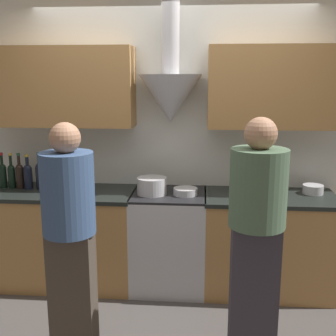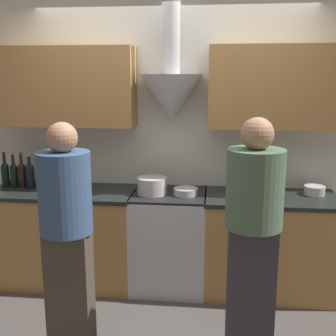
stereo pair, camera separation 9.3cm
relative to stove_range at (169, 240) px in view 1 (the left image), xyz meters
The scene contains 17 objects.
ground_plane 0.57m from the stove_range, 90.00° to the right, with size 12.00×12.00×0.00m, color #4C4744.
wall_back 1.06m from the stove_range, 96.44° to the left, with size 8.40×0.56×2.60m.
counter_left 0.98m from the stove_range, behind, with size 1.32×0.62×0.88m.
counter_right 0.89m from the stove_range, ahead, with size 1.15×0.62×0.88m.
stove_range is the anchor object (origin of this frame).
wine_bottle_0 1.65m from the stove_range, behind, with size 0.07×0.07×0.33m.
wine_bottle_1 1.57m from the stove_range, behind, with size 0.07×0.07×0.33m.
wine_bottle_2 1.49m from the stove_range, behind, with size 0.07×0.07×0.33m.
wine_bottle_3 1.42m from the stove_range, behind, with size 0.08×0.08×0.32m.
wine_bottle_4 1.32m from the stove_range, behind, with size 0.07×0.07×0.34m.
wine_bottle_5 1.24m from the stove_range, behind, with size 0.07×0.07×0.36m.
stock_pot 0.53m from the stove_range, 165.60° to the right, with size 0.26×0.26×0.15m.
mixing_bowl 0.49m from the stove_range, 14.50° to the right, with size 0.21×0.21×0.06m.
orange_fruit 0.79m from the stove_range, 16.86° to the left, with size 0.08×0.08×0.08m.
saucepan 1.35m from the stove_range, ahead, with size 0.18×0.18×0.08m.
person_foreground_left 1.25m from the stove_range, 119.20° to the right, with size 0.35×0.35×1.61m.
person_foreground_right 1.25m from the stove_range, 56.10° to the right, with size 0.37×0.37×1.65m.
Camera 1 is at (0.29, -3.22, 1.88)m, focal length 45.00 mm.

